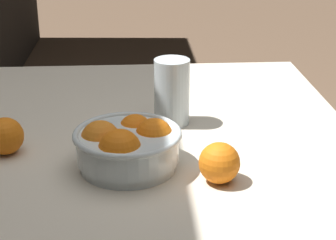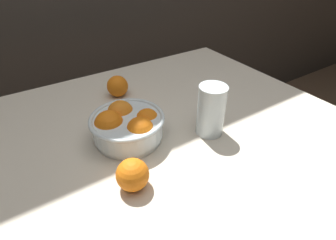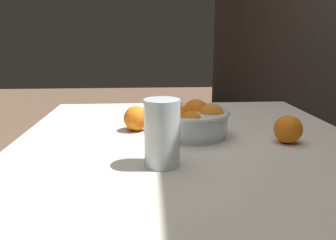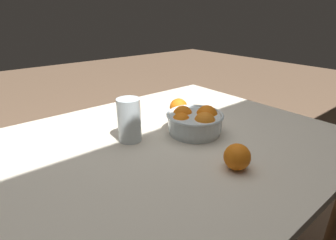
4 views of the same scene
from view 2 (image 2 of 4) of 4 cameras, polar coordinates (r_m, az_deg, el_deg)
The scene contains 5 objects.
dining_table at distance 0.86m, azimuth -1.72°, elevation -6.50°, with size 1.19×1.00×0.76m.
fruit_bowl at distance 0.76m, azimuth -8.82°, elevation -1.12°, with size 0.21×0.21×0.10m.
juice_glass at distance 0.77m, azimuth 9.30°, elevation 1.55°, with size 0.08×0.08×0.15m.
orange_loose_near_bowl at distance 0.62m, azimuth -7.72°, elevation -11.71°, with size 0.08×0.08×0.08m, color orange.
orange_loose_front at distance 0.99m, azimuth -10.93°, elevation 7.24°, with size 0.08×0.08×0.08m, color orange.
Camera 2 is at (-0.33, -0.55, 1.25)m, focal length 28.00 mm.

